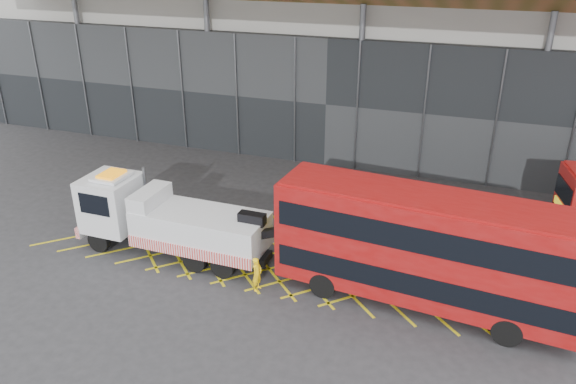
% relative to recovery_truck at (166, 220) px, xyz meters
% --- Properties ---
extents(ground_plane, '(120.00, 120.00, 0.00)m').
position_rel_recovery_truck_xyz_m(ground_plane, '(1.74, 1.79, -1.71)').
color(ground_plane, '#2C2C2F').
extents(road_markings, '(21.56, 7.16, 0.01)m').
position_rel_recovery_truck_xyz_m(road_markings, '(4.14, 1.79, -1.70)').
color(road_markings, yellow).
rests_on(road_markings, ground_plane).
extents(construction_building, '(55.00, 23.97, 18.00)m').
position_rel_recovery_truck_xyz_m(construction_building, '(3.66, 20.19, 7.27)').
color(construction_building, gray).
rests_on(construction_building, ground_plane).
extents(recovery_truck, '(10.58, 2.66, 3.69)m').
position_rel_recovery_truck_xyz_m(recovery_truck, '(0.00, 0.00, 0.00)').
color(recovery_truck, black).
rests_on(recovery_truck, ground_plane).
extents(bus_towed, '(11.87, 3.77, 4.75)m').
position_rel_recovery_truck_xyz_m(bus_towed, '(11.57, -0.15, 0.93)').
color(bus_towed, maroon).
rests_on(bus_towed, ground_plane).
extents(worker, '(0.43, 0.59, 1.50)m').
position_rel_recovery_truck_xyz_m(worker, '(5.07, -1.44, -0.95)').
color(worker, yellow).
rests_on(worker, ground_plane).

